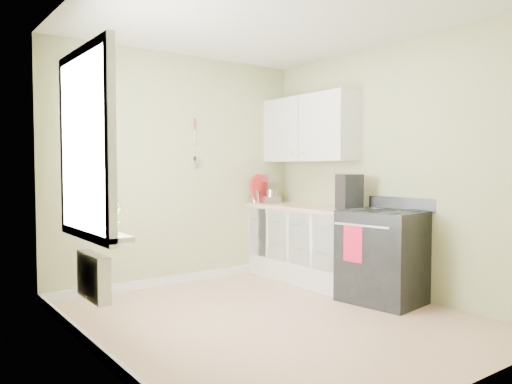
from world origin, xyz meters
TOP-DOWN VIEW (x-y plane):
  - floor at (0.00, 0.00)m, footprint 3.20×3.60m
  - ceiling at (0.00, 0.00)m, footprint 3.20×3.60m
  - wall_back at (0.00, 1.81)m, footprint 3.20×0.02m
  - wall_left at (-1.61, 0.00)m, footprint 0.02×3.60m
  - wall_right at (1.61, 0.00)m, footprint 0.02×3.60m
  - base_cabinets at (1.30, 1.00)m, footprint 0.60×1.60m
  - countertop at (1.29, 1.00)m, footprint 0.64×1.60m
  - upper_cabinets at (1.43, 1.10)m, footprint 0.35×1.40m
  - window at (-1.58, 0.30)m, footprint 0.06×1.14m
  - window_sill at (-1.51, 0.30)m, footprint 0.18×1.14m
  - radiator at (-1.54, 0.25)m, footprint 0.12×0.50m
  - wall_utensils at (0.20, 1.78)m, footprint 0.02×0.14m
  - stove at (1.28, -0.19)m, footprint 0.77×0.85m
  - stand_mixer at (1.27, 1.74)m, footprint 0.26×0.37m
  - kettle at (1.05, 1.72)m, footprint 0.18×0.11m
  - coffee_maker at (1.29, 0.30)m, footprint 0.29×0.30m
  - red_tray at (1.12, 1.72)m, footprint 0.38×0.18m
  - jar at (1.22, 0.30)m, footprint 0.08×0.08m
  - plant_a at (-1.50, -0.08)m, footprint 0.20×0.18m
  - plant_b at (-1.50, 0.16)m, footprint 0.21×0.23m
  - plant_c at (-1.50, 0.72)m, footprint 0.25×0.25m

SIDE VIEW (x-z plane):
  - floor at x=0.00m, z-range -0.02..0.00m
  - base_cabinets at x=1.30m, z-range 0.00..0.87m
  - stove at x=1.28m, z-range -0.05..1.01m
  - radiator at x=-1.54m, z-range 0.38..0.73m
  - window_sill at x=-1.51m, z-range 0.86..0.90m
  - countertop at x=1.29m, z-range 0.87..0.91m
  - jar at x=1.22m, z-range 0.91..0.99m
  - kettle at x=1.05m, z-range 0.91..1.10m
  - plant_a at x=-1.50m, z-range 0.90..1.21m
  - plant_c at x=-1.50m, z-range 0.90..1.22m
  - plant_b at x=-1.50m, z-range 0.90..1.23m
  - stand_mixer at x=1.27m, z-range 0.88..1.29m
  - coffee_maker at x=1.29m, z-range 0.90..1.29m
  - red_tray at x=1.12m, z-range 0.91..1.29m
  - wall_back at x=0.00m, z-range 0.00..2.70m
  - wall_left at x=-1.61m, z-range 0.00..2.70m
  - wall_right at x=1.61m, z-range 0.00..2.70m
  - window at x=-1.58m, z-range 0.83..2.27m
  - wall_utensils at x=0.20m, z-range 1.27..1.85m
  - upper_cabinets at x=1.43m, z-range 1.45..2.25m
  - ceiling at x=0.00m, z-range 2.70..2.72m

